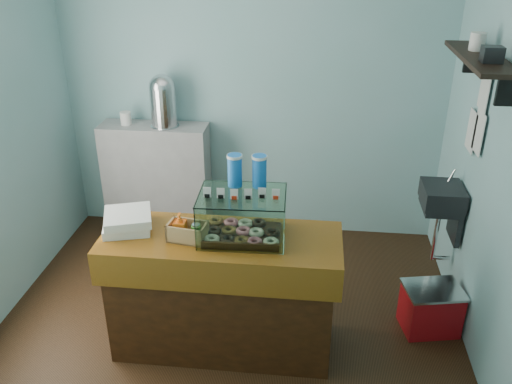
# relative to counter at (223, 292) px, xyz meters

# --- Properties ---
(ground) EXTENTS (3.50, 3.50, 0.00)m
(ground) POSITION_rel_counter_xyz_m (0.00, 0.25, -0.46)
(ground) COLOR black
(ground) RESTS_ON ground
(room_shell) EXTENTS (3.54, 3.04, 2.82)m
(room_shell) POSITION_rel_counter_xyz_m (0.03, 0.26, 1.25)
(room_shell) COLOR #77ADAD
(room_shell) RESTS_ON ground
(counter) EXTENTS (1.60, 0.60, 0.90)m
(counter) POSITION_rel_counter_xyz_m (0.00, 0.00, 0.00)
(counter) COLOR #45210D
(counter) RESTS_ON ground
(back_shelf) EXTENTS (1.00, 0.32, 1.10)m
(back_shelf) POSITION_rel_counter_xyz_m (-0.90, 1.57, 0.09)
(back_shelf) COLOR #9A9A9C
(back_shelf) RESTS_ON ground
(display_case) EXTENTS (0.58, 0.43, 0.53)m
(display_case) POSITION_rel_counter_xyz_m (0.14, 0.06, 0.61)
(display_case) COLOR #361B10
(display_case) RESTS_ON counter
(condiment_crate) EXTENTS (0.27, 0.19, 0.19)m
(condiment_crate) POSITION_rel_counter_xyz_m (-0.22, -0.05, 0.51)
(condiment_crate) COLOR tan
(condiment_crate) RESTS_ON counter
(pastry_boxes) EXTENTS (0.39, 0.39, 0.12)m
(pastry_boxes) POSITION_rel_counter_xyz_m (-0.64, 0.04, 0.50)
(pastry_boxes) COLOR white
(pastry_boxes) RESTS_ON counter
(coffee_urn) EXTENTS (0.26, 0.26, 0.48)m
(coffee_urn) POSITION_rel_counter_xyz_m (-0.78, 1.56, 0.90)
(coffee_urn) COLOR silver
(coffee_urn) RESTS_ON back_shelf
(red_cooler) EXTENTS (0.47, 0.39, 0.36)m
(red_cooler) POSITION_rel_counter_xyz_m (1.51, 0.33, -0.27)
(red_cooler) COLOR #B20E14
(red_cooler) RESTS_ON ground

